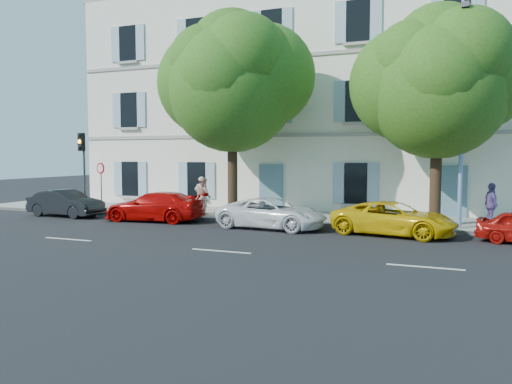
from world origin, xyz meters
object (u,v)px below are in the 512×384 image
at_px(tree_left, 232,88).
at_px(pedestrian_b, 203,196).
at_px(car_red_coupe, 155,207).
at_px(pedestrian_a, 201,195).
at_px(car_yellow_supercar, 394,218).
at_px(tree_right, 438,90).
at_px(pedestrian_c, 491,205).
at_px(road_sign, 101,176).
at_px(traffic_light, 82,154).
at_px(car_white_coupe, 272,213).
at_px(street_lamp, 463,106).
at_px(car_dark_sedan, 66,203).

xyz_separation_m(tree_left, pedestrian_b, (-1.54, 0.01, -5.00)).
xyz_separation_m(car_red_coupe, tree_left, (2.96, 2.00, 5.37)).
bearing_deg(pedestrian_a, car_yellow_supercar, 131.89).
distance_m(car_yellow_supercar, tree_right, 5.51).
xyz_separation_m(car_yellow_supercar, tree_right, (1.36, 2.08, 4.91)).
bearing_deg(car_yellow_supercar, car_red_coupe, 99.00).
xyz_separation_m(tree_left, pedestrian_c, (10.98, 0.61, -5.02)).
relative_size(car_red_coupe, road_sign, 1.87).
relative_size(car_yellow_supercar, pedestrian_c, 2.61).
relative_size(traffic_light, road_sign, 1.62).
height_order(tree_right, pedestrian_c, tree_right).
distance_m(car_yellow_supercar, pedestrian_c, 4.43).
relative_size(car_white_coupe, road_sign, 1.83).
bearing_deg(pedestrian_a, road_sign, -23.15).
relative_size(car_red_coupe, tree_right, 0.54).
relative_size(tree_right, pedestrian_c, 4.85).
bearing_deg(tree_right, road_sign, -177.89).
relative_size(car_white_coupe, tree_right, 0.53).
bearing_deg(car_white_coupe, road_sign, 85.68).
bearing_deg(road_sign, car_yellow_supercar, -5.88).
distance_m(car_yellow_supercar, traffic_light, 16.02).
bearing_deg(pedestrian_c, road_sign, 74.74).
height_order(pedestrian_b, pedestrian_c, pedestrian_b).
bearing_deg(car_yellow_supercar, pedestrian_b, 86.42).
bearing_deg(street_lamp, tree_right, 153.77).
bearing_deg(car_dark_sedan, tree_right, -79.69).
height_order(road_sign, pedestrian_b, road_sign).
bearing_deg(car_white_coupe, car_red_coupe, 92.87).
distance_m(tree_left, tree_right, 8.90).
height_order(tree_left, pedestrian_b, tree_left).
bearing_deg(pedestrian_b, tree_right, -142.30).
bearing_deg(car_red_coupe, street_lamp, 92.16).
distance_m(car_red_coupe, car_white_coupe, 5.68).
relative_size(car_dark_sedan, road_sign, 1.61).
relative_size(car_yellow_supercar, road_sign, 1.84).
distance_m(car_white_coupe, car_yellow_supercar, 4.80).
xyz_separation_m(car_yellow_supercar, pedestrian_b, (-9.06, 2.14, 0.41)).
xyz_separation_m(car_red_coupe, road_sign, (-4.05, 1.37, 1.25)).
xyz_separation_m(car_red_coupe, pedestrian_c, (13.93, 2.62, 0.35)).
height_order(car_white_coupe, tree_left, tree_left).
bearing_deg(pedestrian_a, car_dark_sedan, -11.85).
distance_m(car_white_coupe, pedestrian_a, 5.18).
height_order(car_dark_sedan, car_white_coupe, car_dark_sedan).
relative_size(road_sign, pedestrian_b, 1.39).
bearing_deg(pedestrian_a, tree_left, 136.79).
distance_m(tree_left, street_lamp, 9.89).
distance_m(tree_left, traffic_light, 8.78).
distance_m(street_lamp, pedestrian_a, 12.22).
height_order(car_dark_sedan, street_lamp, street_lamp).
bearing_deg(traffic_light, road_sign, -5.41).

